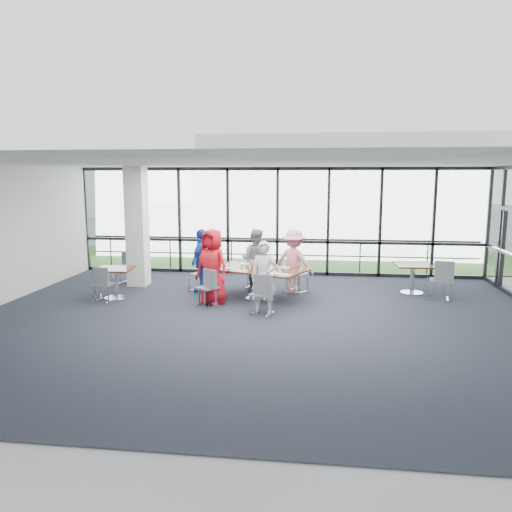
# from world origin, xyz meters

# --- Properties ---
(floor) EXTENTS (12.00, 10.00, 0.02)m
(floor) POSITION_xyz_m (0.00, 0.00, -0.01)
(floor) COLOR #1E232D
(floor) RESTS_ON ground
(ceiling) EXTENTS (12.00, 10.00, 0.04)m
(ceiling) POSITION_xyz_m (0.00, 0.00, 3.20)
(ceiling) COLOR silver
(ceiling) RESTS_ON ground
(wall_front) EXTENTS (12.00, 0.10, 3.20)m
(wall_front) POSITION_xyz_m (0.00, -5.00, 1.60)
(wall_front) COLOR silver
(wall_front) RESTS_ON ground
(curtain_wall_back) EXTENTS (12.00, 0.10, 3.20)m
(curtain_wall_back) POSITION_xyz_m (0.00, 5.00, 1.60)
(curtain_wall_back) COLOR white
(curtain_wall_back) RESTS_ON ground
(exit_door) EXTENTS (0.12, 1.60, 2.10)m
(exit_door) POSITION_xyz_m (6.00, 3.75, 1.05)
(exit_door) COLOR black
(exit_door) RESTS_ON ground
(structural_column) EXTENTS (0.50, 0.50, 3.20)m
(structural_column) POSITION_xyz_m (-3.60, 3.00, 1.60)
(structural_column) COLOR white
(structural_column) RESTS_ON ground
(apron) EXTENTS (80.00, 70.00, 0.02)m
(apron) POSITION_xyz_m (0.00, 10.00, -0.02)
(apron) COLOR gray
(apron) RESTS_ON ground
(grass_strip) EXTENTS (80.00, 5.00, 0.01)m
(grass_strip) POSITION_xyz_m (0.00, 8.00, 0.01)
(grass_strip) COLOR #406128
(grass_strip) RESTS_ON ground
(hangar_main) EXTENTS (24.00, 10.00, 6.00)m
(hangar_main) POSITION_xyz_m (4.00, 32.00, 3.00)
(hangar_main) COLOR white
(hangar_main) RESTS_ON ground
(hangar_aux) EXTENTS (10.00, 6.00, 4.00)m
(hangar_aux) POSITION_xyz_m (-18.00, 28.00, 2.00)
(hangar_aux) COLOR white
(hangar_aux) RESTS_ON ground
(guard_rail) EXTENTS (12.00, 0.06, 0.06)m
(guard_rail) POSITION_xyz_m (0.00, 5.60, 0.50)
(guard_rail) COLOR #2D2D33
(guard_rail) RESTS_ON ground
(main_table) EXTENTS (2.54, 2.00, 0.75)m
(main_table) POSITION_xyz_m (-0.21, 1.86, 0.65)
(main_table) COLOR #3E1D0C
(main_table) RESTS_ON ground
(side_table_left) EXTENTS (0.92, 0.92, 0.75)m
(side_table_left) POSITION_xyz_m (-3.62, 1.47, 0.63)
(side_table_left) COLOR #3E1D0C
(side_table_left) RESTS_ON ground
(side_table_right) EXTENTS (0.94, 0.94, 0.75)m
(side_table_right) POSITION_xyz_m (3.60, 2.94, 0.64)
(side_table_right) COLOR #3E1D0C
(side_table_right) RESTS_ON ground
(diner_near_left) EXTENTS (1.01, 0.88, 1.75)m
(diner_near_left) POSITION_xyz_m (-1.19, 1.31, 0.88)
(diner_near_left) COLOR red
(diner_near_left) RESTS_ON ground
(diner_near_right) EXTENTS (0.64, 0.52, 1.57)m
(diner_near_right) POSITION_xyz_m (0.08, 0.63, 0.79)
(diner_near_right) COLOR silver
(diner_near_right) RESTS_ON ground
(diner_far_left) EXTENTS (0.85, 0.62, 1.59)m
(diner_far_left) POSITION_xyz_m (-0.39, 2.88, 0.80)
(diner_far_left) COLOR gray
(diner_far_left) RESTS_ON ground
(diner_far_right) EXTENTS (1.17, 0.90, 1.62)m
(diner_far_right) POSITION_xyz_m (0.63, 2.55, 0.81)
(diner_far_right) COLOR pink
(diner_far_right) RESTS_ON ground
(diner_end) EXTENTS (0.77, 1.06, 1.63)m
(diner_end) POSITION_xyz_m (-1.69, 2.42, 0.81)
(diner_end) COLOR #1F39AB
(diner_end) RESTS_ON ground
(chair_main_nl) EXTENTS (0.58, 0.58, 0.86)m
(chair_main_nl) POSITION_xyz_m (-1.27, 1.06, 0.43)
(chair_main_nl) COLOR gray
(chair_main_nl) RESTS_ON ground
(chair_main_nr) EXTENTS (0.54, 0.54, 0.88)m
(chair_main_nr) POSITION_xyz_m (0.05, 0.53, 0.44)
(chair_main_nr) COLOR gray
(chair_main_nr) RESTS_ON ground
(chair_main_fl) EXTENTS (0.53, 0.53, 0.86)m
(chair_main_fl) POSITION_xyz_m (-0.42, 3.08, 0.43)
(chair_main_fl) COLOR gray
(chair_main_fl) RESTS_ON ground
(chair_main_fr) EXTENTS (0.63, 0.63, 0.93)m
(chair_main_fr) POSITION_xyz_m (0.71, 2.75, 0.46)
(chair_main_fr) COLOR gray
(chair_main_fr) RESTS_ON ground
(chair_main_end) EXTENTS (0.54, 0.54, 0.85)m
(chair_main_end) POSITION_xyz_m (-1.80, 2.62, 0.42)
(chair_main_end) COLOR gray
(chair_main_end) RESTS_ON ground
(chair_spare_la) EXTENTS (0.44, 0.44, 0.82)m
(chair_spare_la) POSITION_xyz_m (-3.79, 1.19, 0.41)
(chair_spare_la) COLOR gray
(chair_spare_la) RESTS_ON ground
(chair_spare_lb) EXTENTS (0.48, 0.48, 0.81)m
(chair_spare_lb) POSITION_xyz_m (-4.00, 3.16, 0.41)
(chair_spare_lb) COLOR gray
(chair_spare_lb) RESTS_ON ground
(chair_spare_r) EXTENTS (0.54, 0.54, 0.94)m
(chair_spare_r) POSITION_xyz_m (4.14, 2.39, 0.47)
(chair_spare_r) COLOR gray
(chair_spare_r) RESTS_ON ground
(plate_nl) EXTENTS (0.24, 0.24, 0.01)m
(plate_nl) POSITION_xyz_m (-0.92, 1.79, 0.76)
(plate_nl) COLOR white
(plate_nl) RESTS_ON main_table
(plate_nr) EXTENTS (0.27, 0.27, 0.01)m
(plate_nr) POSITION_xyz_m (0.25, 1.24, 0.76)
(plate_nr) COLOR white
(plate_nr) RESTS_ON main_table
(plate_fl) EXTENTS (0.25, 0.25, 0.01)m
(plate_fl) POSITION_xyz_m (-0.60, 2.42, 0.76)
(plate_fl) COLOR white
(plate_fl) RESTS_ON main_table
(plate_fr) EXTENTS (0.26, 0.26, 0.01)m
(plate_fr) POSITION_xyz_m (0.44, 2.01, 0.76)
(plate_fr) COLOR white
(plate_fr) RESTS_ON main_table
(plate_end) EXTENTS (0.28, 0.28, 0.01)m
(plate_end) POSITION_xyz_m (-1.16, 2.20, 0.76)
(plate_end) COLOR white
(plate_end) RESTS_ON main_table
(tumbler_a) EXTENTS (0.07, 0.07, 0.13)m
(tumbler_a) POSITION_xyz_m (-0.56, 1.70, 0.82)
(tumbler_a) COLOR white
(tumbler_a) RESTS_ON main_table
(tumbler_b) EXTENTS (0.07, 0.07, 0.15)m
(tumbler_b) POSITION_xyz_m (0.02, 1.48, 0.82)
(tumbler_b) COLOR white
(tumbler_b) RESTS_ON main_table
(tumbler_c) EXTENTS (0.07, 0.07, 0.14)m
(tumbler_c) POSITION_xyz_m (-0.11, 2.09, 0.82)
(tumbler_c) COLOR white
(tumbler_c) RESTS_ON main_table
(tumbler_d) EXTENTS (0.07, 0.07, 0.14)m
(tumbler_d) POSITION_xyz_m (-0.95, 1.98, 0.82)
(tumbler_d) COLOR white
(tumbler_d) RESTS_ON main_table
(menu_a) EXTENTS (0.28, 0.20, 0.00)m
(menu_a) POSITION_xyz_m (-0.53, 1.50, 0.75)
(menu_a) COLOR white
(menu_a) RESTS_ON main_table
(menu_b) EXTENTS (0.35, 0.32, 0.00)m
(menu_b) POSITION_xyz_m (0.50, 1.18, 0.75)
(menu_b) COLOR white
(menu_b) RESTS_ON main_table
(menu_c) EXTENTS (0.32, 0.25, 0.00)m
(menu_c) POSITION_xyz_m (0.12, 2.28, 0.75)
(menu_c) COLOR white
(menu_c) RESTS_ON main_table
(condiment_caddy) EXTENTS (0.10, 0.07, 0.04)m
(condiment_caddy) POSITION_xyz_m (-0.12, 1.96, 0.77)
(condiment_caddy) COLOR black
(condiment_caddy) RESTS_ON main_table
(ketchup_bottle) EXTENTS (0.06, 0.06, 0.18)m
(ketchup_bottle) POSITION_xyz_m (-0.17, 1.84, 0.84)
(ketchup_bottle) COLOR maroon
(ketchup_bottle) RESTS_ON main_table
(green_bottle) EXTENTS (0.05, 0.05, 0.20)m
(green_bottle) POSITION_xyz_m (-0.12, 1.86, 0.85)
(green_bottle) COLOR #146719
(green_bottle) RESTS_ON main_table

